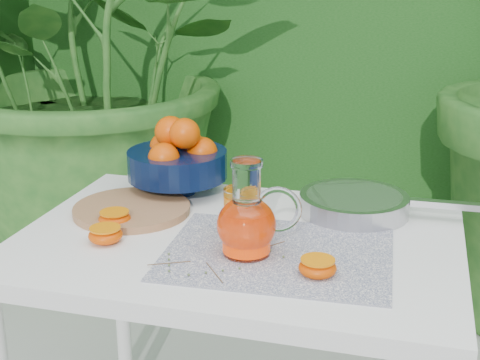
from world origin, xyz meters
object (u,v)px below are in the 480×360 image
(white_table, at_px, (238,269))
(saute_pan, at_px, (356,203))
(cutting_board, at_px, (132,209))
(juice_pitcher, at_px, (248,222))
(fruit_bowl, at_px, (178,158))

(white_table, height_order, saute_pan, saute_pan)
(white_table, xyz_separation_m, saute_pan, (0.24, 0.22, 0.11))
(cutting_board, relative_size, saute_pan, 0.61)
(cutting_board, bearing_deg, white_table, -14.45)
(saute_pan, bearing_deg, cutting_board, -165.22)
(white_table, xyz_separation_m, juice_pitcher, (0.05, -0.09, 0.16))
(fruit_bowl, bearing_deg, white_table, -47.24)
(cutting_board, relative_size, juice_pitcher, 1.39)
(fruit_bowl, height_order, saute_pan, fruit_bowl)
(cutting_board, xyz_separation_m, fruit_bowl, (0.06, 0.18, 0.09))
(white_table, distance_m, cutting_board, 0.32)
(fruit_bowl, xyz_separation_m, saute_pan, (0.48, -0.04, -0.07))
(cutting_board, height_order, fruit_bowl, fruit_bowl)
(juice_pitcher, bearing_deg, cutting_board, 154.01)
(cutting_board, bearing_deg, fruit_bowl, 71.98)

